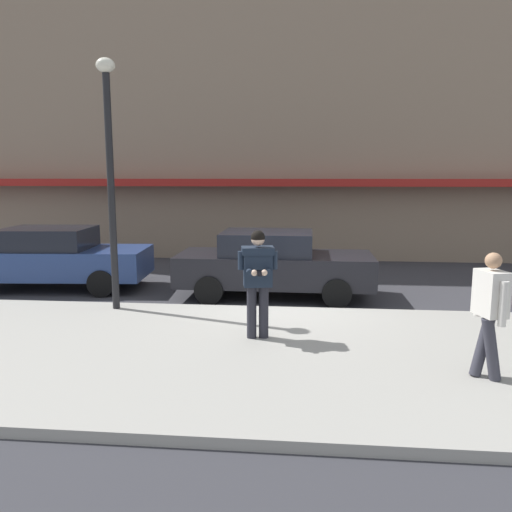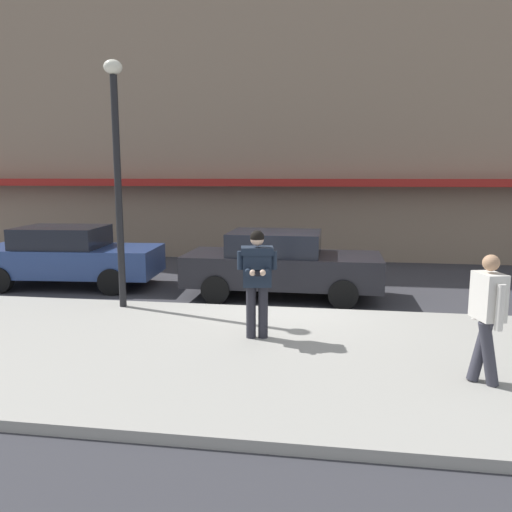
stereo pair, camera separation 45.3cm
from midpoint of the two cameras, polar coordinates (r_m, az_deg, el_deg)
ground_plane at (r=10.59m, az=1.61°, el=-6.26°), size 80.00×80.00×0.00m
sidewalk at (r=7.84m, az=7.63°, el=-11.40°), size 32.00×5.30×0.14m
curb_paint_line at (r=10.62m, az=7.05°, el=-6.26°), size 28.00×0.12×0.01m
storefront_facade at (r=19.27m, az=6.82°, el=23.26°), size 28.00×4.70×15.10m
parked_sedan_near at (r=13.54m, az=-22.90°, el=-0.17°), size 4.62×2.18×1.54m
parked_sedan_mid at (r=11.63m, az=0.86°, el=-0.87°), size 4.52×1.97×1.54m
man_texting_on_phone at (r=8.15m, az=-1.39°, el=-1.89°), size 0.64×0.62×1.81m
pedestrian_in_light_coat at (r=7.13m, az=23.53°, el=-5.45°), size 0.40×0.58×1.70m
street_lamp_post at (r=10.35m, az=-17.61°, el=10.55°), size 0.36×0.36×4.88m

